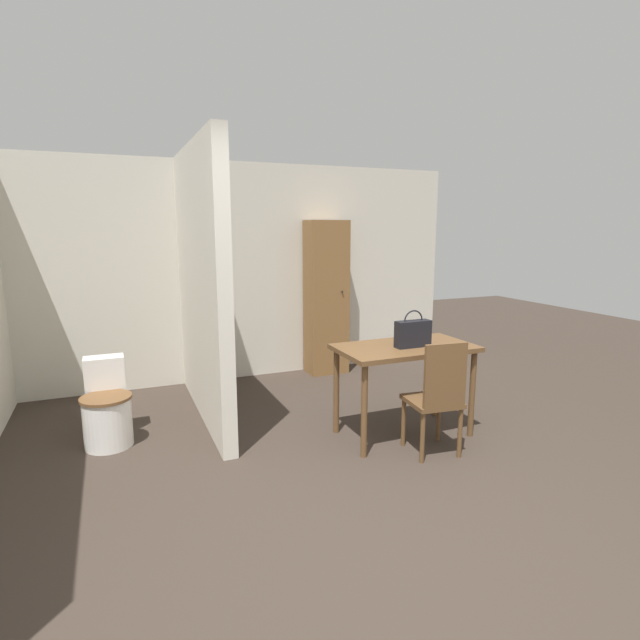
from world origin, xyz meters
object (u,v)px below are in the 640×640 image
at_px(wooden_chair, 437,396).
at_px(toilet, 107,411).
at_px(wooden_cabinet, 326,298).
at_px(handbag, 413,333).
at_px(dining_table, 405,357).
at_px(space_heater, 443,373).

xyz_separation_m(wooden_chair, toilet, (-2.37, 1.24, -0.21)).
distance_m(wooden_chair, toilet, 2.68).
xyz_separation_m(wooden_chair, wooden_cabinet, (0.13, 2.45, 0.44)).
xyz_separation_m(wooden_chair, handbag, (0.02, 0.39, 0.42)).
xyz_separation_m(dining_table, handbag, (0.03, -0.06, 0.22)).
height_order(handbag, space_heater, handbag).
height_order(toilet, wooden_cabinet, wooden_cabinet).
height_order(toilet, space_heater, toilet).
xyz_separation_m(wooden_chair, space_heater, (1.01, 1.26, -0.28)).
bearing_deg(wooden_cabinet, toilet, -154.03).
bearing_deg(dining_table, wooden_cabinet, 85.83).
bearing_deg(wooden_chair, toilet, 158.68).
relative_size(wooden_chair, wooden_cabinet, 0.50).
height_order(dining_table, space_heater, dining_table).
bearing_deg(dining_table, handbag, -60.79).
relative_size(dining_table, space_heater, 2.73).
distance_m(dining_table, toilet, 2.52).
xyz_separation_m(toilet, space_heater, (3.38, 0.02, -0.07)).
xyz_separation_m(handbag, space_heater, (0.99, 0.87, -0.70)).
relative_size(toilet, space_heater, 1.64).
bearing_deg(wooden_chair, handbag, 93.72).
relative_size(handbag, wooden_cabinet, 0.17).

